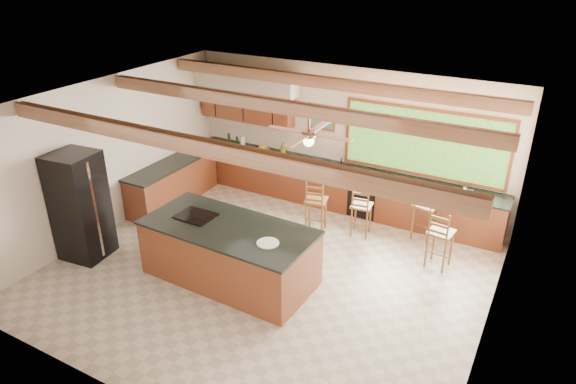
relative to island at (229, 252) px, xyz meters
The scene contains 9 objects.
ground 0.84m from the island, 45.20° to the left, with size 7.20×7.20×0.00m, color beige.
room_shell 2.07m from the island, 74.99° to the left, with size 7.27×6.54×3.02m.
counter_run 3.02m from the island, 96.62° to the left, with size 7.12×3.10×1.22m.
island is the anchor object (origin of this frame).
refrigerator 2.86m from the island, 166.81° to the right, with size 0.85×0.83×2.00m.
bar_stool_a 2.18m from the island, 74.77° to the left, with size 0.49×0.49×1.14m.
bar_stool_b 2.79m from the island, 59.60° to the left, with size 0.43×0.43×1.07m.
bar_stool_c 3.64m from the island, 33.62° to the left, with size 0.46×0.46×1.15m.
bar_stool_d 3.83m from the island, 48.37° to the left, with size 0.50×0.50×1.19m.
Camera 1 is at (3.95, -6.45, 5.16)m, focal length 32.00 mm.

